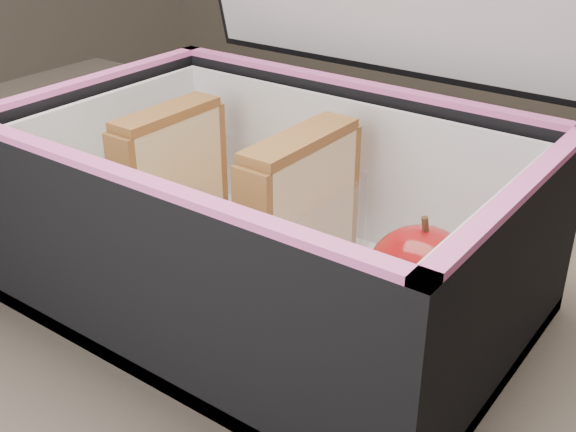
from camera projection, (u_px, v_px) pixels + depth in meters
name	position (u px, v px, depth m)	size (l,w,h in m)	color
kitchen_table	(229.00, 421.00, 0.52)	(1.20, 0.80, 0.75)	brown
lunch_bag	(271.00, 204.00, 0.47)	(0.33, 0.27, 0.33)	black
plastic_tub	(232.00, 217.00, 0.51)	(0.16, 0.11, 0.07)	white
sandwich_left	(171.00, 173.00, 0.53)	(0.02, 0.09, 0.10)	#D9BC86
sandwich_right	(300.00, 211.00, 0.47)	(0.03, 0.09, 0.10)	#D9BC86
carrot_sticks	(237.00, 234.00, 0.51)	(0.05, 0.16, 0.03)	orange
paper_napkin	(411.00, 319.00, 0.45)	(0.08, 0.08, 0.01)	white
red_apple	(420.00, 275.00, 0.43)	(0.08, 0.08, 0.07)	maroon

